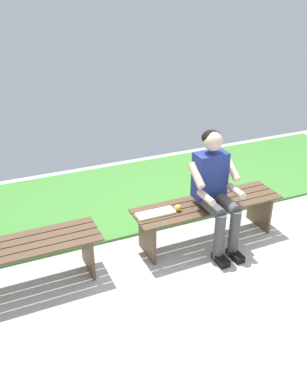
# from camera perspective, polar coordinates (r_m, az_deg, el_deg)

# --- Properties ---
(ground_plane) EXTENTS (10.00, 7.00, 0.04)m
(ground_plane) POSITION_cam_1_polar(r_m,az_deg,el_deg) (3.61, 1.06, -18.70)
(ground_plane) COLOR beige
(grass_strip) EXTENTS (9.00, 1.95, 0.03)m
(grass_strip) POSITION_cam_1_polar(r_m,az_deg,el_deg) (5.39, -9.40, -1.46)
(grass_strip) COLOR #478C38
(grass_strip) RESTS_ON ground
(bench_near) EXTENTS (1.68, 0.47, 0.47)m
(bench_near) POSITION_cam_1_polar(r_m,az_deg,el_deg) (4.47, 7.57, -2.79)
(bench_near) COLOR brown
(bench_near) RESTS_ON ground
(bench_far) EXTENTS (1.58, 0.47, 0.47)m
(bench_far) POSITION_cam_1_polar(r_m,az_deg,el_deg) (3.96, -18.85, -8.65)
(bench_far) COLOR brown
(bench_far) RESTS_ON ground
(person_seated) EXTENTS (0.50, 0.69, 1.27)m
(person_seated) POSITION_cam_1_polar(r_m,az_deg,el_deg) (4.24, 8.72, 0.70)
(person_seated) COLOR navy
(person_seated) RESTS_ON ground
(apple) EXTENTS (0.07, 0.07, 0.07)m
(apple) POSITION_cam_1_polar(r_m,az_deg,el_deg) (4.21, 3.46, -2.25)
(apple) COLOR gold
(apple) RESTS_ON bench_near
(book_open) EXTENTS (0.41, 0.16, 0.02)m
(book_open) POSITION_cam_1_polar(r_m,az_deg,el_deg) (4.15, 0.30, -3.07)
(book_open) COLOR white
(book_open) RESTS_ON bench_near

